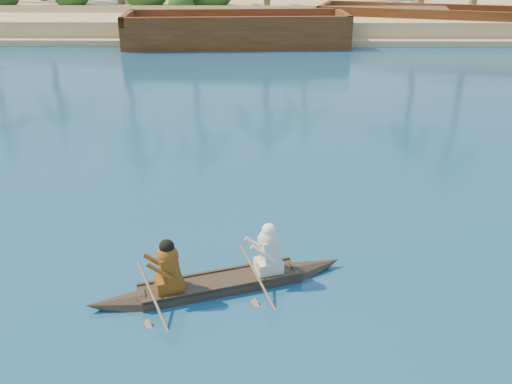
# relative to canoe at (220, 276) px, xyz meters

# --- Properties ---
(shrub_cluster) EXTENTS (100.00, 6.00, 2.40)m
(shrub_cluster) POSITION_rel_canoe_xyz_m (-5.83, 35.50, 0.94)
(shrub_cluster) COLOR #1E3B15
(shrub_cluster) RESTS_ON ground
(canoe) EXTENTS (4.75, 2.21, 1.32)m
(canoe) POSITION_rel_canoe_xyz_m (0.00, 0.00, 0.00)
(canoe) COLOR #3A2F1F
(canoe) RESTS_ON ground
(barge_mid) EXTENTS (13.64, 5.31, 2.23)m
(barge_mid) POSITION_rel_canoe_xyz_m (-0.90, 26.86, 0.53)
(barge_mid) COLOR brown
(barge_mid) RESTS_ON ground
(barge_right) EXTENTS (13.96, 8.05, 2.21)m
(barge_right) POSITION_rel_canoe_xyz_m (11.25, 31.00, 0.52)
(barge_right) COLOR brown
(barge_right) RESTS_ON ground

